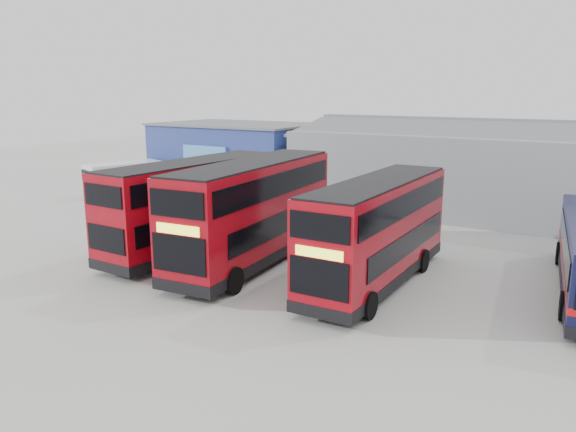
{
  "coord_description": "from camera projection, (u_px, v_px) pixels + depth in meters",
  "views": [
    {
      "loc": [
        12.63,
        -17.66,
        7.64
      ],
      "look_at": [
        -0.33,
        3.34,
        2.1
      ],
      "focal_mm": 35.0,
      "sensor_mm": 36.0,
      "label": 1
    }
  ],
  "objects": [
    {
      "name": "ground_plane",
      "position": [
        252.0,
        283.0,
        22.81
      ],
      "size": [
        120.0,
        120.0,
        0.0
      ],
      "primitive_type": "plane",
      "color": "#A6A6A1",
      "rests_on": "ground"
    },
    {
      "name": "office_block",
      "position": [
        238.0,
        156.0,
        44.35
      ],
      "size": [
        12.3,
        8.32,
        5.12
      ],
      "color": "navy",
      "rests_on": "ground"
    },
    {
      "name": "maintenance_shed",
      "position": [
        543.0,
        173.0,
        34.75
      ],
      "size": [
        30.5,
        12.0,
        5.89
      ],
      "color": "gray",
      "rests_on": "ground"
    },
    {
      "name": "double_decker_left",
      "position": [
        194.0,
        207.0,
        26.8
      ],
      "size": [
        2.86,
        10.48,
        4.4
      ],
      "rotation": [
        0.0,
        0.0,
        3.12
      ],
      "color": "maroon",
      "rests_on": "ground"
    },
    {
      "name": "double_decker_centre",
      "position": [
        253.0,
        214.0,
        24.87
      ],
      "size": [
        3.64,
        11.09,
        4.61
      ],
      "rotation": [
        0.0,
        0.0,
        0.09
      ],
      "color": "maroon",
      "rests_on": "ground"
    },
    {
      "name": "double_decker_right",
      "position": [
        377.0,
        233.0,
        22.19
      ],
      "size": [
        2.71,
        10.08,
        4.24
      ],
      "rotation": [
        0.0,
        0.0,
        0.02
      ],
      "color": "maroon",
      "rests_on": "ground"
    },
    {
      "name": "panel_van",
      "position": [
        124.0,
        177.0,
        41.65
      ],
      "size": [
        3.83,
        5.9,
        2.41
      ],
      "rotation": [
        0.0,
        0.0,
        -0.33
      ],
      "color": "silver",
      "rests_on": "ground"
    }
  ]
}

